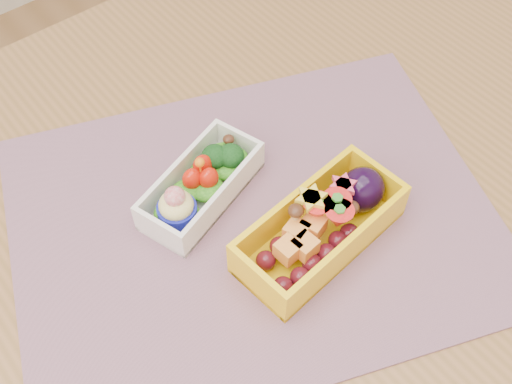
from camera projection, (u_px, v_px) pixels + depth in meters
table at (210, 264)px, 0.79m from camera, size 1.20×0.80×0.75m
placemat at (253, 219)px, 0.71m from camera, size 0.63×0.56×0.00m
bento_white at (201, 185)px, 0.71m from camera, size 0.16×0.11×0.06m
bento_yellow at (323, 226)px, 0.67m from camera, size 0.19×0.10×0.06m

